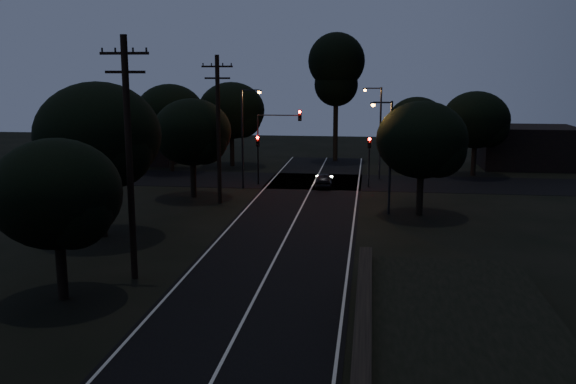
# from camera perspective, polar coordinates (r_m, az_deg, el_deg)

# --- Properties ---
(road_surface) EXTENTS (60.00, 70.00, 0.03)m
(road_surface) POSITION_cam_1_polar(r_m,az_deg,el_deg) (44.67, 1.18, -1.43)
(road_surface) COLOR black
(road_surface) RESTS_ON ground
(utility_pole_mid) EXTENTS (2.20, 0.30, 11.00)m
(utility_pole_mid) POSITION_cam_1_polar(r_m,az_deg,el_deg) (29.54, -13.95, 3.19)
(utility_pole_mid) COLOR black
(utility_pole_mid) RESTS_ON ground
(utility_pole_far) EXTENTS (2.20, 0.30, 10.50)m
(utility_pole_far) POSITION_cam_1_polar(r_m,az_deg,el_deg) (45.72, -6.21, 5.74)
(utility_pole_far) COLOR black
(utility_pole_far) RESTS_ON ground
(tree_left_b) EXTENTS (5.35, 5.35, 6.80)m
(tree_left_b) POSITION_cam_1_polar(r_m,az_deg,el_deg) (27.69, -19.64, -0.42)
(tree_left_b) COLOR black
(tree_left_b) RESTS_ON ground
(tree_left_c) EXTENTS (7.02, 7.02, 8.87)m
(tree_left_c) POSITION_cam_1_polar(r_m,az_deg,el_deg) (37.45, -16.24, 4.63)
(tree_left_c) COLOR black
(tree_left_c) RESTS_ON ground
(tree_left_d) EXTENTS (5.85, 5.85, 7.42)m
(tree_left_d) POSITION_cam_1_polar(r_m,az_deg,el_deg) (48.18, -8.33, 5.14)
(tree_left_d) COLOR black
(tree_left_d) RESTS_ON ground
(tree_far_nw) EXTENTS (6.55, 6.55, 8.29)m
(tree_far_nw) POSITION_cam_1_polar(r_m,az_deg,el_deg) (63.71, -4.87, 7.10)
(tree_far_nw) COLOR black
(tree_far_nw) RESTS_ON ground
(tree_far_w) EXTENTS (6.42, 6.42, 8.18)m
(tree_far_w) POSITION_cam_1_polar(r_m,az_deg,el_deg) (61.15, -10.29, 6.76)
(tree_far_w) COLOR black
(tree_far_w) RESTS_ON ground
(tree_far_ne) EXTENTS (5.49, 5.49, 6.95)m
(tree_far_ne) POSITION_cam_1_polar(r_m,az_deg,el_deg) (62.52, 11.55, 6.04)
(tree_far_ne) COLOR black
(tree_far_ne) RESTS_ON ground
(tree_far_e) EXTENTS (6.00, 6.00, 7.61)m
(tree_far_e) POSITION_cam_1_polar(r_m,az_deg,el_deg) (60.08, 16.57, 6.04)
(tree_far_e) COLOR black
(tree_far_e) RESTS_ON ground
(tree_right_a) EXTENTS (5.93, 5.93, 7.53)m
(tree_right_a) POSITION_cam_1_polar(r_m,az_deg,el_deg) (42.55, 12.11, 4.37)
(tree_right_a) COLOR black
(tree_right_a) RESTS_ON ground
(tall_pine) EXTENTS (5.83, 5.83, 13.25)m
(tall_pine) POSITION_cam_1_polar(r_m,az_deg,el_deg) (67.37, 4.32, 10.86)
(tall_pine) COLOR black
(tall_pine) RESTS_ON ground
(building_left) EXTENTS (10.00, 8.00, 4.40)m
(building_left) POSITION_cam_1_polar(r_m,az_deg,el_deg) (69.24, -13.60, 4.50)
(building_left) COLOR black
(building_left) RESTS_ON ground
(building_right) EXTENTS (9.00, 7.00, 4.00)m
(building_right) POSITION_cam_1_polar(r_m,az_deg,el_deg) (67.46, 20.49, 3.78)
(building_right) COLOR black
(building_right) RESTS_ON ground
(signal_left) EXTENTS (0.28, 0.35, 4.10)m
(signal_left) POSITION_cam_1_polar(r_m,az_deg,el_deg) (53.50, -2.69, 3.68)
(signal_left) COLOR black
(signal_left) RESTS_ON ground
(signal_right) EXTENTS (0.28, 0.35, 4.10)m
(signal_right) POSITION_cam_1_polar(r_m,az_deg,el_deg) (52.68, 7.23, 3.49)
(signal_right) COLOR black
(signal_right) RESTS_ON ground
(signal_mast) EXTENTS (3.70, 0.35, 6.25)m
(signal_mast) POSITION_cam_1_polar(r_m,az_deg,el_deg) (53.06, -0.90, 5.27)
(signal_mast) COLOR black
(signal_mast) RESTS_ON ground
(streetlight_a) EXTENTS (1.66, 0.26, 8.00)m
(streetlight_a) POSITION_cam_1_polar(r_m,az_deg,el_deg) (51.49, -3.87, 5.40)
(streetlight_a) COLOR black
(streetlight_a) RESTS_ON ground
(streetlight_b) EXTENTS (1.66, 0.26, 8.00)m
(streetlight_b) POSITION_cam_1_polar(r_m,az_deg,el_deg) (56.48, 8.02, 5.80)
(streetlight_b) COLOR black
(streetlight_b) RESTS_ON ground
(streetlight_c) EXTENTS (1.46, 0.26, 7.50)m
(streetlight_c) POSITION_cam_1_polar(r_m,az_deg,el_deg) (42.60, 8.87, 3.77)
(streetlight_c) COLOR black
(streetlight_c) RESTS_ON ground
(car) EXTENTS (1.51, 3.49, 1.17)m
(car) POSITION_cam_1_polar(r_m,az_deg,el_deg) (52.60, 3.19, 1.07)
(car) COLOR black
(car) RESTS_ON ground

